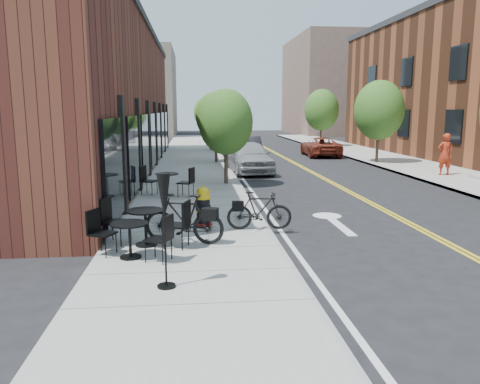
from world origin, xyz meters
name	(u,v)px	position (x,y,z in m)	size (l,w,h in m)	color
ground	(281,251)	(0.00, 0.00, 0.00)	(120.00, 120.00, 0.00)	black
sidewalk_near	(192,181)	(-2.00, 10.00, 0.06)	(4.00, 70.00, 0.12)	#9E9B93
sidewalk_far	(457,177)	(10.00, 10.00, 0.06)	(4.00, 70.00, 0.12)	#9E9B93
building_near	(99,101)	(-6.50, 14.00, 3.50)	(5.00, 28.00, 7.00)	#421A15
bg_building_left	(141,93)	(-8.00, 48.00, 5.00)	(8.00, 14.00, 10.00)	#726656
bg_building_right	(332,86)	(16.00, 50.00, 6.00)	(10.00, 16.00, 12.00)	brown
tree_near_a	(226,122)	(-0.60, 9.00, 2.60)	(2.20, 2.20, 3.81)	#382B1E
tree_near_b	(216,116)	(-0.60, 17.00, 2.71)	(2.30, 2.30, 3.98)	#382B1E
tree_near_c	(210,117)	(-0.60, 25.00, 2.53)	(2.10, 2.10, 3.67)	#382B1E
tree_near_d	(207,113)	(-0.60, 33.00, 2.79)	(2.40, 2.40, 4.11)	#382B1E
tree_far_b	(379,110)	(8.60, 16.00, 3.06)	(2.80, 2.80, 4.62)	#382B1E
tree_far_c	(322,110)	(8.60, 28.00, 3.06)	(2.80, 2.80, 4.62)	#382B1E
fire_hydrant	(203,207)	(-1.69, 2.05, 0.61)	(0.60, 0.60, 1.04)	maroon
bicycle_left	(184,219)	(-2.17, 0.43, 0.68)	(0.53, 1.88, 1.13)	black
bicycle_right	(259,211)	(-0.30, 1.44, 0.61)	(0.46, 1.63, 0.98)	black
bistro_set_a	(146,222)	(-3.01, 0.32, 0.65)	(1.98, 1.08, 1.05)	black
bistro_set_b	(130,235)	(-3.24, -0.55, 0.60)	(1.78, 1.14, 0.95)	black
bistro_set_c	(167,181)	(-2.85, 6.45, 0.63)	(1.92, 1.15, 1.02)	black
patio_umbrella	(164,206)	(-2.42, -2.24, 1.53)	(0.32, 0.32, 1.96)	black
parked_car_a	(248,157)	(0.80, 13.07, 0.80)	(1.89, 4.70, 1.60)	#96989D
parked_car_b	(247,149)	(1.36, 18.25, 0.75)	(1.59, 4.57, 1.50)	black
parked_car_c	(232,141)	(0.97, 24.73, 0.82)	(2.31, 5.68, 1.65)	#B4B5B9
parked_car_far	(320,147)	(6.60, 20.81, 0.64)	(2.11, 4.57, 1.27)	maroon
pedestrian	(445,154)	(9.59, 10.47, 1.08)	(0.70, 0.46, 1.92)	#A82C16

